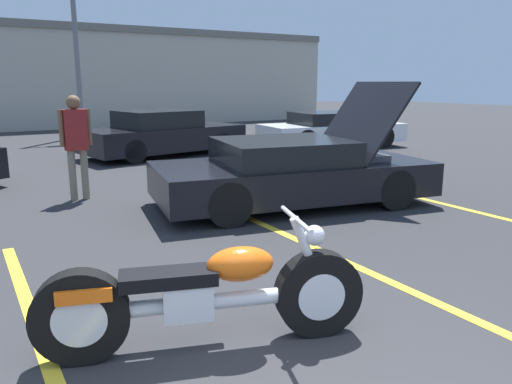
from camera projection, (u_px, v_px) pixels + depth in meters
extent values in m
cube|color=yellow|center=(46.00, 356.00, 3.64)|extent=(0.12, 5.63, 0.01)
cube|color=yellow|center=(369.00, 272.00, 5.25)|extent=(0.12, 5.63, 0.01)
cylinder|color=slate|center=(75.00, 28.00, 17.71)|extent=(0.18, 0.18, 7.72)
cylinder|color=black|center=(318.00, 293.00, 3.91)|extent=(0.70, 0.36, 0.69)
cylinder|color=black|center=(81.00, 317.00, 3.51)|extent=(0.70, 0.36, 0.69)
cylinder|color=silver|center=(318.00, 293.00, 3.91)|extent=(0.41, 0.28, 0.38)
cylinder|color=silver|center=(81.00, 317.00, 3.51)|extent=(0.41, 0.28, 0.38)
cylinder|color=silver|center=(206.00, 302.00, 3.70)|extent=(1.47, 0.58, 0.12)
cube|color=silver|center=(188.00, 299.00, 3.67)|extent=(0.42, 0.34, 0.28)
ellipsoid|color=orange|center=(240.00, 264.00, 3.70)|extent=(0.57, 0.42, 0.26)
cube|color=black|center=(168.00, 278.00, 3.60)|extent=(0.74, 0.46, 0.10)
cube|color=orange|center=(85.00, 291.00, 3.48)|extent=(0.43, 0.33, 0.10)
cylinder|color=silver|center=(308.00, 255.00, 3.82)|extent=(0.31, 0.16, 0.63)
cylinder|color=silver|center=(296.00, 219.00, 3.73)|extent=(0.25, 0.68, 0.04)
sphere|color=silver|center=(314.00, 235.00, 3.79)|extent=(0.16, 0.16, 0.16)
cylinder|color=silver|center=(151.00, 309.00, 3.73)|extent=(1.12, 0.44, 0.09)
cube|color=black|center=(293.00, 178.00, 8.08)|extent=(4.66, 2.70, 0.53)
cube|color=black|center=(283.00, 151.00, 7.92)|extent=(2.26, 2.07, 0.37)
cylinder|color=black|center=(395.00, 189.00, 7.78)|extent=(0.68, 0.33, 0.65)
cylinder|color=black|center=(339.00, 172.00, 9.35)|extent=(0.68, 0.33, 0.65)
cylinder|color=black|center=(228.00, 204.00, 6.85)|extent=(0.68, 0.33, 0.65)
cylinder|color=black|center=(198.00, 181.00, 8.42)|extent=(0.68, 0.33, 0.65)
cube|color=black|center=(362.00, 121.00, 8.31)|extent=(1.22, 1.91, 1.28)
cube|color=#4C4C51|center=(358.00, 161.00, 8.44)|extent=(0.78, 1.15, 0.28)
cube|color=white|center=(332.00, 133.00, 15.30)|extent=(4.54, 2.31, 0.54)
cube|color=black|center=(327.00, 118.00, 15.13)|extent=(2.14, 1.83, 0.36)
cylinder|color=black|center=(383.00, 137.00, 15.16)|extent=(0.69, 0.30, 0.67)
cylinder|color=black|center=(354.00, 132.00, 16.56)|extent=(0.69, 0.30, 0.67)
cylinder|color=black|center=(306.00, 141.00, 14.09)|extent=(0.69, 0.30, 0.67)
cylinder|color=black|center=(281.00, 136.00, 15.49)|extent=(0.69, 0.30, 0.67)
cube|color=black|center=(164.00, 138.00, 13.63)|extent=(4.59, 2.59, 0.61)
cube|color=black|center=(157.00, 119.00, 13.41)|extent=(2.21, 1.98, 0.45)
cylinder|color=black|center=(221.00, 143.00, 13.95)|extent=(0.64, 0.33, 0.61)
cylinder|color=black|center=(188.00, 138.00, 15.13)|extent=(0.64, 0.33, 0.61)
cylinder|color=black|center=(134.00, 152.00, 12.21)|extent=(0.64, 0.33, 0.61)
cylinder|color=black|center=(105.00, 145.00, 13.39)|extent=(0.64, 0.33, 0.61)
cylinder|color=gray|center=(73.00, 175.00, 8.40)|extent=(0.12, 0.12, 0.85)
cylinder|color=gray|center=(85.00, 174.00, 8.50)|extent=(0.12, 0.12, 0.85)
cube|color=maroon|center=(75.00, 130.00, 8.29)|extent=(0.36, 0.20, 0.67)
cylinder|color=brown|center=(61.00, 128.00, 8.17)|extent=(0.08, 0.08, 0.61)
cylinder|color=brown|center=(89.00, 127.00, 8.39)|extent=(0.08, 0.08, 0.61)
sphere|color=brown|center=(73.00, 102.00, 8.19)|extent=(0.23, 0.23, 0.23)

